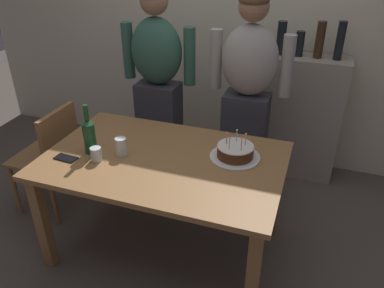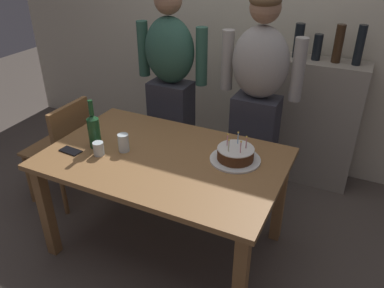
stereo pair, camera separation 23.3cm
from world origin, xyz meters
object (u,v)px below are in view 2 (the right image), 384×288
wine_bottle (94,130)px  person_man_bearded (171,88)px  birthday_cake (235,155)px  water_glass_near (99,149)px  water_glass_far (124,143)px  dining_chair (64,145)px  cell_phone (71,151)px  person_woman_cardigan (257,103)px

wine_bottle → person_man_bearded: (0.09, 0.87, 0.01)m
birthday_cake → person_man_bearded: bearing=141.7°
water_glass_near → water_glass_far: size_ratio=0.74×
water_glass_near → water_glass_far: (0.11, 0.11, 0.02)m
birthday_cake → wine_bottle: bearing=-165.1°
dining_chair → wine_bottle: bearing=67.2°
water_glass_near → wine_bottle: 0.14m
water_glass_far → wine_bottle: size_ratio=0.36×
water_glass_far → cell_phone: bearing=-152.6°
person_woman_cardigan → birthday_cake: bearing=96.1°
person_woman_cardigan → dining_chair: 1.53m
water_glass_near → person_woman_cardigan: 1.20m
water_glass_far → cell_phone: 0.35m
water_glass_near → cell_phone: bearing=-165.9°
person_man_bearded → water_glass_near: bearing=89.6°
person_man_bearded → person_woman_cardigan: size_ratio=1.00×
cell_phone → person_woman_cardigan: (0.93, 0.99, 0.13)m
wine_bottle → cell_phone: (-0.11, -0.12, -0.12)m
person_woman_cardigan → dining_chair: size_ratio=1.90×
wine_bottle → cell_phone: 0.20m
wine_bottle → person_woman_cardigan: 1.19m
birthday_cake → wine_bottle: (-0.89, -0.24, 0.08)m
dining_chair → water_glass_near: bearing=64.0°
birthday_cake → person_woman_cardigan: bearing=96.1°
cell_phone → person_man_bearded: bearing=82.7°
person_man_bearded → dining_chair: (-0.61, -0.65, -0.36)m
birthday_cake → dining_chair: birthday_cake is taller
water_glass_near → person_man_bearded: bearing=89.6°
water_glass_near → dining_chair: 0.72m
water_glass_near → wine_bottle: size_ratio=0.27×
wine_bottle → birthday_cake: bearing=14.9°
birthday_cake → water_glass_near: birthday_cake is taller
water_glass_near → person_woman_cardigan: bearing=52.0°
person_man_bearded → cell_phone: bearing=78.6°
dining_chair → person_woman_cardigan: bearing=115.8°
dining_chair → birthday_cake: bearing=90.8°
water_glass_near → person_man_bearded: size_ratio=0.05×
birthday_cake → cell_phone: birthday_cake is taller
birthday_cake → cell_phone: bearing=-160.1°
water_glass_far → wine_bottle: 0.21m
birthday_cake → water_glass_near: size_ratio=3.60×
water_glass_far → cell_phone: size_ratio=0.82×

